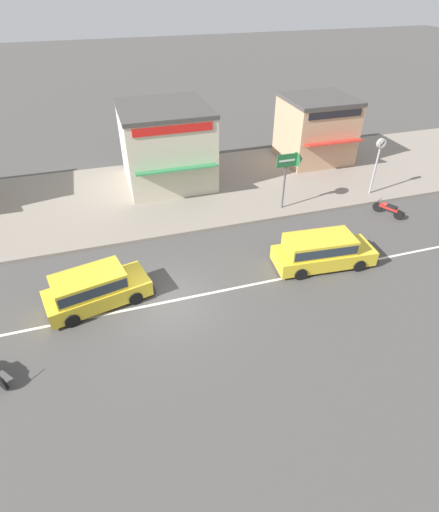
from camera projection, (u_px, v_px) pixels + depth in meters
name	position (u px, v px, depth m)	size (l,w,h in m)	color
ground_plane	(167.00, 302.00, 17.01)	(160.00, 160.00, 0.00)	#4C4947
lane_centre_stripe	(167.00, 302.00, 17.01)	(50.40, 0.14, 0.01)	silver
kerb_strip	(136.00, 197.00, 24.66)	(68.00, 10.00, 0.15)	gray
minivan_yellow_0	(94.00, 288.00, 16.47)	(4.61, 2.65, 1.56)	yellow
minivan_yellow_1	(322.00, 250.00, 18.67)	(4.92, 2.14, 1.56)	yellow
motorcycle_0	(388.00, 209.00, 22.73)	(1.01, 1.68, 0.80)	black
street_clock	(379.00, 154.00, 23.42)	(0.57, 0.22, 3.47)	#9E9EA3
arrow_signboard	(296.00, 162.00, 21.87)	(1.52, 0.80, 3.32)	#4C4C51
shopfront_corner_warung	(316.00, 129.00, 28.17)	(4.57, 5.18, 4.32)	tan
shopfront_mid_block	(166.00, 145.00, 25.00)	(5.38, 6.30, 4.77)	beige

